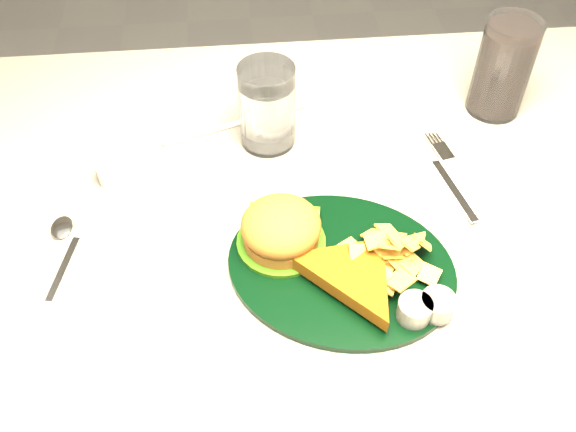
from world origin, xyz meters
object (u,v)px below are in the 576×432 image
water_glass (267,106)px  fork_napkin (452,186)px  cola_glass (503,68)px  dinner_plate (342,253)px  table (297,360)px

water_glass → fork_napkin: (0.24, -0.12, -0.06)m
fork_napkin → water_glass: bearing=141.7°
cola_glass → fork_napkin: size_ratio=0.96×
dinner_plate → table: bearing=133.7°
water_glass → cola_glass: cola_glass is taller
water_glass → cola_glass: bearing=6.9°
table → cola_glass: bearing=31.1°
dinner_plate → fork_napkin: 0.21m
fork_napkin → table: bearing=175.9°
dinner_plate → fork_napkin: (0.17, 0.12, -0.03)m
table → dinner_plate: bearing=-67.3°
table → fork_napkin: 0.43m
table → water_glass: water_glass is taller
cola_glass → fork_napkin: bearing=-123.1°
table → water_glass: (-0.03, 0.15, 0.44)m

